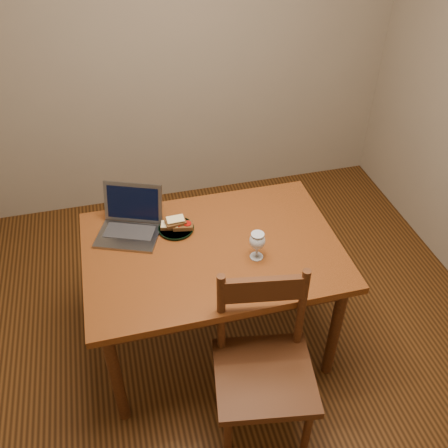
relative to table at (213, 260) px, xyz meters
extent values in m
cube|color=black|center=(0.11, -0.07, -0.66)|extent=(3.20, 3.20, 0.02)
cube|color=gray|center=(0.11, 1.54, 0.65)|extent=(3.20, 0.02, 2.60)
cube|color=#552A0E|center=(0.00, 0.00, 0.07)|extent=(1.30, 0.90, 0.04)
cylinder|color=#361B0B|center=(-0.57, -0.37, -0.30)|extent=(0.06, 0.06, 0.70)
cylinder|color=#361B0B|center=(0.57, -0.37, -0.30)|extent=(0.06, 0.06, 0.70)
cylinder|color=#361B0B|center=(-0.57, 0.37, -0.30)|extent=(0.06, 0.06, 0.70)
cylinder|color=#361B0B|center=(0.57, 0.37, -0.30)|extent=(0.06, 0.06, 0.70)
cube|color=#361B0B|center=(0.10, -0.61, -0.19)|extent=(0.52, 0.50, 0.04)
cube|color=#361B0B|center=(0.13, -0.44, 0.21)|extent=(0.37, 0.09, 0.13)
cylinder|color=black|center=(-0.15, 0.18, 0.09)|extent=(0.19, 0.19, 0.02)
cube|color=slate|center=(-0.41, 0.19, 0.09)|extent=(0.37, 0.32, 0.01)
cube|color=slate|center=(-0.35, 0.32, 0.21)|extent=(0.32, 0.18, 0.21)
cube|color=black|center=(-0.35, 0.32, 0.21)|extent=(0.27, 0.15, 0.17)
camera|label=1|loc=(-0.40, -1.83, 1.80)|focal=40.00mm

